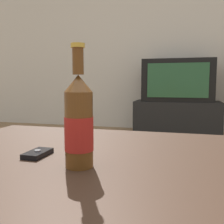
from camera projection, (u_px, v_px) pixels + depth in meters
name	position (u px, v px, depth m)	size (l,w,h in m)	color
back_wall	(164.00, 34.00, 3.52)	(8.00, 0.05, 2.60)	beige
coffee_table	(82.00, 178.00, 0.72)	(1.03, 0.83, 0.44)	#332116
tv_stand	(177.00, 118.00, 3.30)	(1.04, 0.46, 0.41)	black
television	(178.00, 80.00, 3.25)	(0.85, 0.41, 0.52)	black
beer_bottle	(79.00, 123.00, 0.62)	(0.07, 0.07, 0.29)	#563314
cell_phone	(38.00, 154.00, 0.72)	(0.05, 0.09, 0.02)	black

